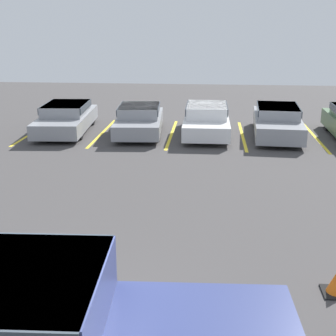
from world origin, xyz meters
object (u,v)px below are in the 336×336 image
object	(u,v)px
parked_sedan_c	(206,119)
parked_sedan_d	(277,120)
parked_sedan_b	(140,119)
parked_sedan_a	(66,117)

from	to	relation	value
parked_sedan_c	parked_sedan_d	bearing A→B (deg)	90.57
parked_sedan_b	parked_sedan_d	distance (m)	5.58
parked_sedan_a	parked_sedan_b	xyz separation A→B (m)	(3.11, -0.11, -0.01)
parked_sedan_a	parked_sedan_b	size ratio (longest dim) A/B	1.11
parked_sedan_c	parked_sedan_b	bearing A→B (deg)	-88.75
parked_sedan_b	parked_sedan_c	world-z (taller)	parked_sedan_c
parked_sedan_a	parked_sedan_c	size ratio (longest dim) A/B	1.10
parked_sedan_b	parked_sedan_c	size ratio (longest dim) A/B	0.99
parked_sedan_d	parked_sedan_b	bearing A→B (deg)	-85.01
parked_sedan_c	parked_sedan_d	distance (m)	2.84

